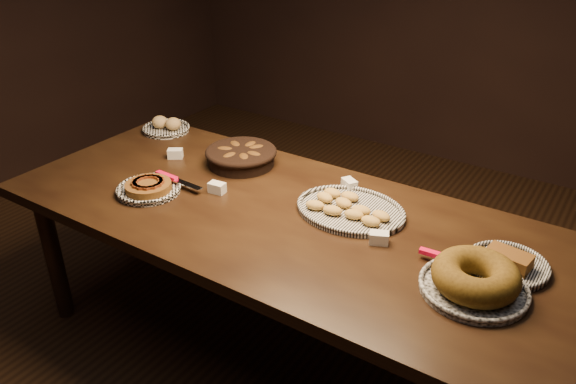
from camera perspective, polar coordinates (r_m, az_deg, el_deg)
The scene contains 9 objects.
ground at distance 2.71m, azimuth -0.33°, elevation -15.97°, with size 5.00×5.00×0.00m, color black.
buffet_table at distance 2.29m, azimuth -0.38°, elevation -3.75°, with size 2.40×1.00×0.75m.
apple_tart_plate at distance 2.48m, azimuth -13.94°, elevation 0.43°, with size 0.34×0.28×0.05m.
madeleine_platter at distance 2.26m, azimuth 6.24°, elevation -1.71°, with size 0.45×0.36×0.05m.
bundt_cake_plate at distance 1.91m, azimuth 18.45°, elevation -8.41°, with size 0.40×0.35×0.11m.
croissant_basket at distance 2.65m, azimuth -4.76°, elevation 3.76°, with size 0.38×0.38×0.08m.
bread_roll_plate at distance 3.11m, azimuth -12.26°, elevation 6.51°, with size 0.25×0.25×0.08m.
loaf_plate at distance 2.07m, azimuth 21.40°, elevation -6.78°, with size 0.28×0.28×0.06m.
tent_cards at distance 2.29m, azimuth 2.35°, elevation -1.10°, with size 1.69×0.40×0.04m.
Camera 1 is at (1.09, -1.62, 1.89)m, focal length 35.00 mm.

